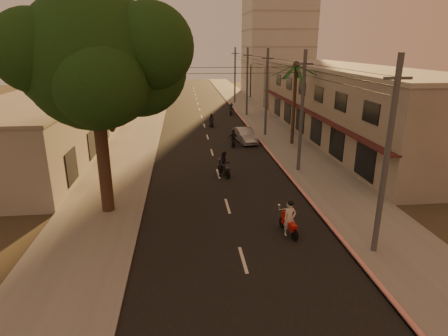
{
  "coord_description": "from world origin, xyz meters",
  "views": [
    {
      "loc": [
        -2.47,
        -18.61,
        9.26
      ],
      "look_at": [
        0.12,
        5.1,
        1.42
      ],
      "focal_mm": 30.0,
      "sensor_mm": 36.0,
      "label": 1
    }
  ],
  "objects_px": {
    "scooter_mid_b": "(233,139)",
    "broadleaf_tree": "(101,61)",
    "palm_tree": "(296,69)",
    "scooter_far_a": "(211,121)",
    "scooter_mid_a": "(224,165)",
    "parked_car": "(245,135)",
    "scooter_far_b": "(231,109)",
    "scooter_red": "(289,219)"
  },
  "relations": [
    {
      "from": "scooter_mid_b",
      "to": "scooter_far_b",
      "type": "relative_size",
      "value": 1.05
    },
    {
      "from": "scooter_mid_a",
      "to": "scooter_mid_b",
      "type": "bearing_deg",
      "value": 60.16
    },
    {
      "from": "scooter_mid_b",
      "to": "scooter_far_a",
      "type": "distance_m",
      "value": 9.41
    },
    {
      "from": "scooter_far_a",
      "to": "scooter_far_b",
      "type": "relative_size",
      "value": 0.99
    },
    {
      "from": "palm_tree",
      "to": "scooter_mid_a",
      "type": "relative_size",
      "value": 4.16
    },
    {
      "from": "palm_tree",
      "to": "scooter_far_a",
      "type": "distance_m",
      "value": 13.32
    },
    {
      "from": "scooter_red",
      "to": "scooter_far_a",
      "type": "height_order",
      "value": "scooter_red"
    },
    {
      "from": "broadleaf_tree",
      "to": "scooter_far_a",
      "type": "xyz_separation_m",
      "value": [
        7.43,
        23.05,
        -7.75
      ]
    },
    {
      "from": "scooter_red",
      "to": "parked_car",
      "type": "bearing_deg",
      "value": 76.09
    },
    {
      "from": "broadleaf_tree",
      "to": "scooter_far_a",
      "type": "height_order",
      "value": "broadleaf_tree"
    },
    {
      "from": "scooter_far_a",
      "to": "scooter_far_b",
      "type": "xyz_separation_m",
      "value": [
        3.38,
        7.83,
        0.03
      ]
    },
    {
      "from": "parked_car",
      "to": "scooter_mid_b",
      "type": "bearing_deg",
      "value": -141.04
    },
    {
      "from": "palm_tree",
      "to": "scooter_far_a",
      "type": "height_order",
      "value": "palm_tree"
    },
    {
      "from": "scooter_far_a",
      "to": "parked_car",
      "type": "xyz_separation_m",
      "value": [
        2.74,
        -7.8,
        -0.01
      ]
    },
    {
      "from": "scooter_red",
      "to": "scooter_mid_b",
      "type": "distance_m",
      "value": 17.76
    },
    {
      "from": "broadleaf_tree",
      "to": "scooter_mid_b",
      "type": "relative_size",
      "value": 7.01
    },
    {
      "from": "scooter_mid_a",
      "to": "scooter_far_a",
      "type": "distance_m",
      "value": 17.72
    },
    {
      "from": "scooter_far_b",
      "to": "scooter_far_a",
      "type": "bearing_deg",
      "value": -96.09
    },
    {
      "from": "palm_tree",
      "to": "scooter_far_a",
      "type": "xyz_separation_m",
      "value": [
        -7.18,
        9.19,
        -6.42
      ]
    },
    {
      "from": "broadleaf_tree",
      "to": "parked_car",
      "type": "relative_size",
      "value": 2.68
    },
    {
      "from": "scooter_mid_b",
      "to": "broadleaf_tree",
      "type": "bearing_deg",
      "value": -116.22
    },
    {
      "from": "scooter_red",
      "to": "scooter_far_b",
      "type": "height_order",
      "value": "scooter_red"
    },
    {
      "from": "scooter_mid_a",
      "to": "scooter_mid_b",
      "type": "xyz_separation_m",
      "value": [
        1.79,
        8.4,
        -0.13
      ]
    },
    {
      "from": "scooter_far_a",
      "to": "scooter_far_b",
      "type": "bearing_deg",
      "value": 59.3
    },
    {
      "from": "broadleaf_tree",
      "to": "scooter_far_a",
      "type": "distance_m",
      "value": 25.42
    },
    {
      "from": "scooter_far_b",
      "to": "parked_car",
      "type": "relative_size",
      "value": 0.37
    },
    {
      "from": "scooter_far_a",
      "to": "broadleaf_tree",
      "type": "bearing_deg",
      "value": -115.2
    },
    {
      "from": "scooter_red",
      "to": "scooter_mid_b",
      "type": "bearing_deg",
      "value": 80.27
    },
    {
      "from": "scooter_red",
      "to": "parked_car",
      "type": "distance_m",
      "value": 19.28
    },
    {
      "from": "scooter_far_a",
      "to": "palm_tree",
      "type": "bearing_deg",
      "value": -59.32
    },
    {
      "from": "scooter_far_b",
      "to": "scooter_red",
      "type": "bearing_deg",
      "value": -75.17
    },
    {
      "from": "broadleaf_tree",
      "to": "scooter_red",
      "type": "relative_size",
      "value": 6.18
    },
    {
      "from": "broadleaf_tree",
      "to": "scooter_mid_b",
      "type": "bearing_deg",
      "value": 57.34
    },
    {
      "from": "parked_car",
      "to": "scooter_far_a",
      "type": "bearing_deg",
      "value": 100.48
    },
    {
      "from": "scooter_mid_b",
      "to": "parked_car",
      "type": "distance_m",
      "value": 2.03
    },
    {
      "from": "scooter_red",
      "to": "parked_car",
      "type": "height_order",
      "value": "scooter_red"
    },
    {
      "from": "scooter_red",
      "to": "scooter_far_b",
      "type": "xyz_separation_m",
      "value": [
        1.5,
        34.9,
        -0.1
      ]
    },
    {
      "from": "scooter_red",
      "to": "broadleaf_tree",
      "type": "bearing_deg",
      "value": 145.27
    },
    {
      "from": "broadleaf_tree",
      "to": "scooter_mid_b",
      "type": "xyz_separation_m",
      "value": [
        8.8,
        13.74,
        -7.71
      ]
    },
    {
      "from": "scooter_far_a",
      "to": "scooter_mid_b",
      "type": "bearing_deg",
      "value": -88.93
    },
    {
      "from": "scooter_mid_a",
      "to": "parked_car",
      "type": "relative_size",
      "value": 0.44
    },
    {
      "from": "broadleaf_tree",
      "to": "palm_tree",
      "type": "bearing_deg",
      "value": 43.48
    }
  ]
}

